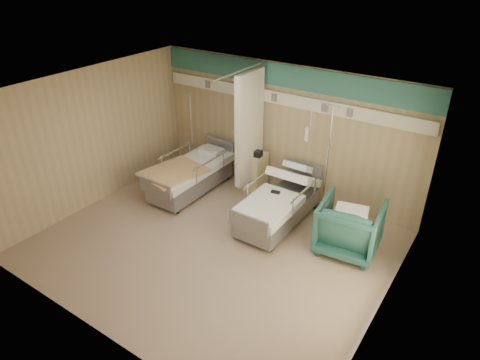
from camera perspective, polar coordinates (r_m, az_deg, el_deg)
name	(u,v)px	position (r m, az deg, el deg)	size (l,w,h in m)	color
ground	(214,245)	(7.90, -3.55, -8.61)	(6.00, 5.00, 0.00)	gray
room_walls	(218,146)	(7.13, -2.96, 4.51)	(6.04, 5.04, 2.82)	tan
bed_right	(278,208)	(8.35, 5.10, -3.78)	(1.00, 2.16, 0.63)	white
bed_left	(191,178)	(9.44, -6.59, 0.24)	(1.00, 2.16, 0.63)	white
bedside_cabinet	(253,170)	(9.47, 1.76, 1.28)	(0.50, 0.48, 0.85)	#DACF88
visitor_armchair	(350,227)	(7.75, 14.40, -6.05)	(1.03, 1.06, 0.96)	#21524B
waffle_blanket	(353,203)	(7.43, 14.82, -3.00)	(0.55, 0.49, 0.06)	white
iv_stand_right	(324,190)	(8.81, 11.16, -1.28)	(0.40, 0.40, 2.24)	silver
iv_stand_left	(193,155)	(10.31, -6.24, 3.31)	(0.34, 0.34, 1.92)	silver
call_remote	(276,192)	(8.22, 4.76, -1.61)	(0.17, 0.08, 0.04)	black
tan_blanket	(173,172)	(9.02, -8.88, 1.06)	(0.99, 1.24, 0.04)	tan
toiletry_bag	(256,153)	(9.12, 2.18, 3.59)	(0.25, 0.16, 0.13)	black
white_cup	(249,146)	(9.46, 1.25, 4.53)	(0.09, 0.09, 0.13)	white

